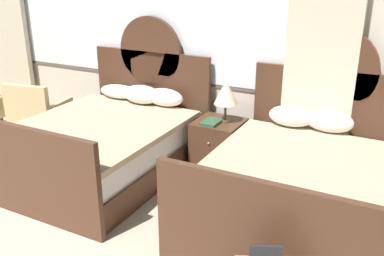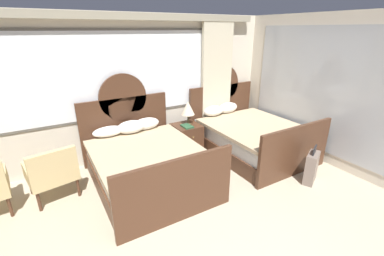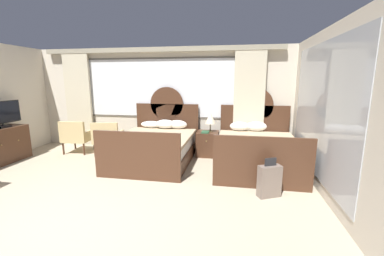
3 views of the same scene
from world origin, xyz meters
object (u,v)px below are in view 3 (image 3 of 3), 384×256
at_px(tv_flatscreen, 1,114).
at_px(armchair_by_window_centre, 77,136).
at_px(bed_near_window, 156,146).
at_px(table_lamp_on_nightstand, 210,118).
at_px(armchair_by_window_left, 108,137).
at_px(book_on_nightstand, 205,132).
at_px(suitcase_on_floor, 269,181).
at_px(bed_near_mirror, 256,151).
at_px(nightstand_between_beds, 208,144).

relative_size(tv_flatscreen, armchair_by_window_centre, 1.14).
distance_m(bed_near_window, table_lamp_on_nightstand, 1.48).
height_order(tv_flatscreen, armchair_by_window_left, tv_flatscreen).
xyz_separation_m(book_on_nightstand, suitcase_on_floor, (1.27, -1.94, -0.35)).
distance_m(bed_near_window, suitcase_on_floor, 2.75).
relative_size(armchair_by_window_left, suitcase_on_floor, 1.30).
xyz_separation_m(bed_near_mirror, tv_flatscreen, (-5.64, -0.62, 0.75)).
xyz_separation_m(book_on_nightstand, tv_flatscreen, (-4.47, -1.16, 0.49)).
xyz_separation_m(table_lamp_on_nightstand, armchair_by_window_left, (-2.54, -0.39, -0.49)).
distance_m(nightstand_between_beds, suitcase_on_floor, 2.38).
height_order(tv_flatscreen, armchair_by_window_centre, tv_flatscreen).
relative_size(book_on_nightstand, armchair_by_window_left, 0.31).
bearing_deg(suitcase_on_floor, nightstand_between_beds, 120.99).
height_order(nightstand_between_beds, table_lamp_on_nightstand, table_lamp_on_nightstand).
bearing_deg(bed_near_mirror, suitcase_on_floor, -85.89).
xyz_separation_m(nightstand_between_beds, armchair_by_window_left, (-2.49, -0.35, 0.15)).
bearing_deg(bed_near_window, book_on_nightstand, 26.16).
bearing_deg(table_lamp_on_nightstand, armchair_by_window_centre, -173.51).
xyz_separation_m(tv_flatscreen, armchair_by_window_centre, (1.17, 0.92, -0.66)).
relative_size(bed_near_window, suitcase_on_floor, 3.35).
height_order(bed_near_window, tv_flatscreen, bed_near_window).
xyz_separation_m(nightstand_between_beds, book_on_nightstand, (-0.05, -0.10, 0.32)).
distance_m(bed_near_mirror, table_lamp_on_nightstand, 1.39).
relative_size(bed_near_mirror, armchair_by_window_centre, 2.58).
height_order(bed_near_mirror, tv_flatscreen, bed_near_mirror).
bearing_deg(bed_near_mirror, armchair_by_window_left, 175.28).
bearing_deg(armchair_by_window_centre, book_on_nightstand, 4.27).
height_order(bed_near_mirror, armchair_by_window_centre, bed_near_mirror).
relative_size(bed_near_window, bed_near_mirror, 1.00).
bearing_deg(bed_near_mirror, nightstand_between_beds, 150.10).
bearing_deg(book_on_nightstand, armchair_by_window_left, -174.25).
xyz_separation_m(bed_near_window, bed_near_mirror, (2.26, -0.01, -0.01)).
bearing_deg(book_on_nightstand, tv_flatscreen, -165.43).
bearing_deg(book_on_nightstand, bed_near_window, -153.84).
distance_m(table_lamp_on_nightstand, tv_flatscreen, 4.76).
bearing_deg(armchair_by_window_centre, nightstand_between_beds, 5.99).
bearing_deg(table_lamp_on_nightstand, bed_near_window, -150.49).
distance_m(table_lamp_on_nightstand, armchair_by_window_left, 2.62).
bearing_deg(book_on_nightstand, bed_near_mirror, -24.84).
bearing_deg(nightstand_between_beds, bed_near_window, -150.60).
distance_m(book_on_nightstand, armchair_by_window_centre, 3.31).
distance_m(bed_near_window, book_on_nightstand, 1.23).
bearing_deg(suitcase_on_floor, book_on_nightstand, 123.32).
bearing_deg(armchair_by_window_left, book_on_nightstand, 5.75).
bearing_deg(bed_near_window, table_lamp_on_nightstand, 29.51).
height_order(bed_near_window, table_lamp_on_nightstand, bed_near_window).
xyz_separation_m(bed_near_window, armchair_by_window_centre, (-2.22, 0.29, 0.08)).
distance_m(table_lamp_on_nightstand, armchair_by_window_centre, 3.46).
height_order(book_on_nightstand, suitcase_on_floor, suitcase_on_floor).
height_order(book_on_nightstand, armchair_by_window_left, armchair_by_window_left).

